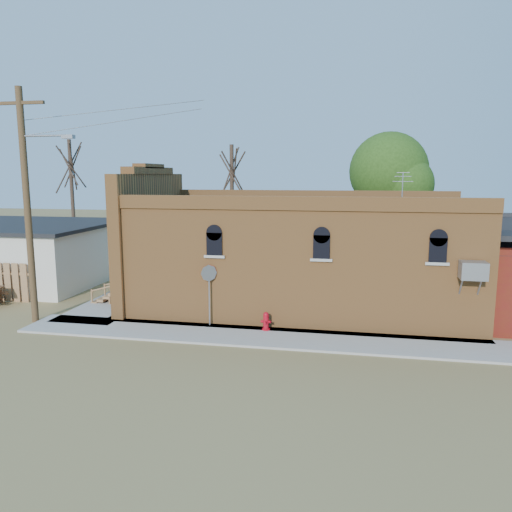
% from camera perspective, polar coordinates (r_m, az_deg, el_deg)
% --- Properties ---
extents(ground, '(120.00, 120.00, 0.00)m').
position_cam_1_polar(ground, '(17.44, -3.19, -10.07)').
color(ground, brown).
rests_on(ground, ground).
extents(sidewalk_south, '(19.00, 2.20, 0.08)m').
position_cam_1_polar(sidewalk_south, '(17.98, 2.22, -9.32)').
color(sidewalk_south, '#9E9991').
rests_on(sidewalk_south, ground).
extents(sidewalk_west, '(2.60, 10.00, 0.08)m').
position_cam_1_polar(sidewalk_west, '(24.93, -13.96, -4.27)').
color(sidewalk_west, '#9E9991').
rests_on(sidewalk_west, ground).
extents(brick_bar, '(16.40, 7.97, 6.30)m').
position_cam_1_polar(brick_bar, '(21.84, 4.47, 0.22)').
color(brick_bar, '#B57037').
rests_on(brick_bar, ground).
extents(utility_pole, '(3.12, 0.26, 9.00)m').
position_cam_1_polar(utility_pole, '(21.06, -24.60, 5.73)').
color(utility_pole, '#47321C').
rests_on(utility_pole, ground).
extents(tree_bare_near, '(2.80, 2.80, 7.65)m').
position_cam_1_polar(tree_bare_near, '(29.79, -2.79, 9.67)').
color(tree_bare_near, '#483429').
rests_on(tree_bare_near, ground).
extents(tree_bare_far, '(2.80, 2.80, 8.16)m').
position_cam_1_polar(tree_bare_far, '(34.97, -20.44, 9.70)').
color(tree_bare_far, '#483429').
rests_on(tree_bare_far, ground).
extents(tree_leafy, '(4.40, 4.40, 8.15)m').
position_cam_1_polar(tree_leafy, '(29.50, 14.93, 9.31)').
color(tree_leafy, '#483429').
rests_on(tree_leafy, ground).
extents(fire_hydrant, '(0.40, 0.39, 0.68)m').
position_cam_1_polar(fire_hydrant, '(18.60, 1.15, -7.46)').
color(fire_hydrant, '#A40916').
rests_on(fire_hydrant, sidewalk_south).
extents(stop_sign, '(0.52, 0.45, 2.35)m').
position_cam_1_polar(stop_sign, '(18.90, -5.38, -2.62)').
color(stop_sign, gray).
rests_on(stop_sign, sidewalk_south).
extents(trash_barrel, '(0.61, 0.61, 0.80)m').
position_cam_1_polar(trash_barrel, '(22.00, -14.65, -4.93)').
color(trash_barrel, '#1B598B').
rests_on(trash_barrel, sidewalk_west).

